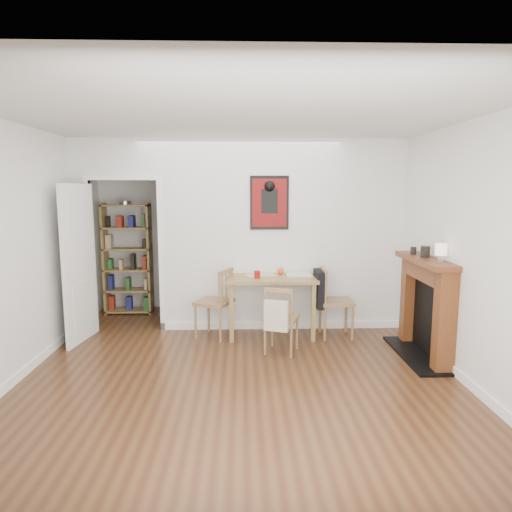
{
  "coord_description": "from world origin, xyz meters",
  "views": [
    {
      "loc": [
        0.03,
        -4.8,
        1.93
      ],
      "look_at": [
        0.2,
        0.6,
        1.14
      ],
      "focal_mm": 32.0,
      "sensor_mm": 36.0,
      "label": 1
    }
  ],
  "objects_px": {
    "chair_front": "(281,319)",
    "notebook": "(299,275)",
    "bookshelf": "(128,259)",
    "fireplace": "(427,304)",
    "red_glass": "(257,274)",
    "mantel_lamp": "(441,251)",
    "ceramic_jar_a": "(425,252)",
    "chair_right": "(335,301)",
    "ceramic_jar_b": "(413,251)",
    "dining_table": "(271,283)",
    "orange_fruit": "(281,271)",
    "chair_left": "(214,303)"
  },
  "relations": [
    {
      "from": "chair_front",
      "to": "notebook",
      "type": "height_order",
      "value": "chair_front"
    },
    {
      "from": "bookshelf",
      "to": "notebook",
      "type": "height_order",
      "value": "bookshelf"
    },
    {
      "from": "chair_front",
      "to": "fireplace",
      "type": "distance_m",
      "value": 1.69
    },
    {
      "from": "bookshelf",
      "to": "red_glass",
      "type": "xyz_separation_m",
      "value": [
        1.97,
        -1.3,
        -0.01
      ]
    },
    {
      "from": "notebook",
      "to": "mantel_lamp",
      "type": "distance_m",
      "value": 1.87
    },
    {
      "from": "chair_front",
      "to": "bookshelf",
      "type": "xyz_separation_m",
      "value": [
        -2.24,
        1.84,
        0.44
      ]
    },
    {
      "from": "ceramic_jar_a",
      "to": "notebook",
      "type": "bearing_deg",
      "value": 148.07
    },
    {
      "from": "chair_right",
      "to": "chair_front",
      "type": "bearing_deg",
      "value": -143.09
    },
    {
      "from": "fireplace",
      "to": "ceramic_jar_b",
      "type": "distance_m",
      "value": 0.66
    },
    {
      "from": "chair_right",
      "to": "ceramic_jar_b",
      "type": "height_order",
      "value": "ceramic_jar_b"
    },
    {
      "from": "dining_table",
      "to": "bookshelf",
      "type": "relative_size",
      "value": 0.68
    },
    {
      "from": "red_glass",
      "to": "orange_fruit",
      "type": "bearing_deg",
      "value": 37.31
    },
    {
      "from": "ceramic_jar_b",
      "to": "notebook",
      "type": "bearing_deg",
      "value": 155.34
    },
    {
      "from": "chair_front",
      "to": "mantel_lamp",
      "type": "relative_size",
      "value": 4.09
    },
    {
      "from": "fireplace",
      "to": "mantel_lamp",
      "type": "height_order",
      "value": "mantel_lamp"
    },
    {
      "from": "mantel_lamp",
      "to": "ceramic_jar_b",
      "type": "bearing_deg",
      "value": 97.11
    },
    {
      "from": "mantel_lamp",
      "to": "ceramic_jar_b",
      "type": "distance_m",
      "value": 0.6
    },
    {
      "from": "dining_table",
      "to": "ceramic_jar_a",
      "type": "bearing_deg",
      "value": -24.97
    },
    {
      "from": "ceramic_jar_b",
      "to": "fireplace",
      "type": "bearing_deg",
      "value": -75.22
    },
    {
      "from": "chair_right",
      "to": "orange_fruit",
      "type": "distance_m",
      "value": 0.82
    },
    {
      "from": "bookshelf",
      "to": "chair_left",
      "type": "bearing_deg",
      "value": -41.5
    },
    {
      "from": "orange_fruit",
      "to": "ceramic_jar_b",
      "type": "distance_m",
      "value": 1.71
    },
    {
      "from": "dining_table",
      "to": "notebook",
      "type": "relative_size",
      "value": 3.54
    },
    {
      "from": "dining_table",
      "to": "chair_right",
      "type": "xyz_separation_m",
      "value": [
        0.83,
        -0.11,
        -0.22
      ]
    },
    {
      "from": "chair_left",
      "to": "chair_front",
      "type": "xyz_separation_m",
      "value": [
        0.83,
        -0.59,
        -0.05
      ]
    },
    {
      "from": "bookshelf",
      "to": "ceramic_jar_b",
      "type": "height_order",
      "value": "bookshelf"
    },
    {
      "from": "notebook",
      "to": "ceramic_jar_b",
      "type": "distance_m",
      "value": 1.48
    },
    {
      "from": "chair_front",
      "to": "mantel_lamp",
      "type": "height_order",
      "value": "mantel_lamp"
    },
    {
      "from": "fireplace",
      "to": "mantel_lamp",
      "type": "distance_m",
      "value": 0.73
    },
    {
      "from": "dining_table",
      "to": "chair_right",
      "type": "relative_size",
      "value": 1.27
    },
    {
      "from": "bookshelf",
      "to": "chair_front",
      "type": "bearing_deg",
      "value": -39.39
    },
    {
      "from": "red_glass",
      "to": "ceramic_jar_a",
      "type": "bearing_deg",
      "value": -19.17
    },
    {
      "from": "chair_front",
      "to": "notebook",
      "type": "distance_m",
      "value": 0.87
    },
    {
      "from": "dining_table",
      "to": "mantel_lamp",
      "type": "xyz_separation_m",
      "value": [
        1.74,
        -1.14,
        0.58
      ]
    },
    {
      "from": "chair_right",
      "to": "ceramic_jar_a",
      "type": "relative_size",
      "value": 7.14
    },
    {
      "from": "mantel_lamp",
      "to": "ceramic_jar_a",
      "type": "xyz_separation_m",
      "value": [
        -0.03,
        0.34,
        -0.06
      ]
    },
    {
      "from": "chair_left",
      "to": "fireplace",
      "type": "bearing_deg",
      "value": -16.99
    },
    {
      "from": "red_glass",
      "to": "notebook",
      "type": "bearing_deg",
      "value": 17.33
    },
    {
      "from": "ceramic_jar_a",
      "to": "red_glass",
      "type": "bearing_deg",
      "value": 160.83
    },
    {
      "from": "red_glass",
      "to": "ceramic_jar_a",
      "type": "relative_size",
      "value": 0.77
    },
    {
      "from": "chair_front",
      "to": "orange_fruit",
      "type": "relative_size",
      "value": 9.19
    },
    {
      "from": "chair_front",
      "to": "ceramic_jar_b",
      "type": "xyz_separation_m",
      "value": [
        1.59,
        0.12,
        0.79
      ]
    },
    {
      "from": "orange_fruit",
      "to": "notebook",
      "type": "bearing_deg",
      "value": -16.53
    },
    {
      "from": "chair_right",
      "to": "red_glass",
      "type": "height_order",
      "value": "chair_right"
    },
    {
      "from": "orange_fruit",
      "to": "ceramic_jar_a",
      "type": "distance_m",
      "value": 1.86
    },
    {
      "from": "ceramic_jar_b",
      "to": "dining_table",
      "type": "bearing_deg",
      "value": 161.53
    },
    {
      "from": "chair_right",
      "to": "chair_front",
      "type": "distance_m",
      "value": 0.94
    },
    {
      "from": "orange_fruit",
      "to": "bookshelf",
      "type": "bearing_deg",
      "value": 155.38
    },
    {
      "from": "dining_table",
      "to": "chair_front",
      "type": "xyz_separation_m",
      "value": [
        0.08,
        -0.68,
        -0.29
      ]
    },
    {
      "from": "chair_front",
      "to": "fireplace",
      "type": "xyz_separation_m",
      "value": [
        1.67,
        -0.17,
        0.2
      ]
    }
  ]
}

